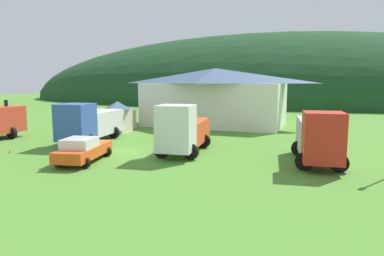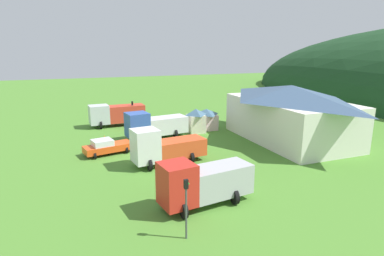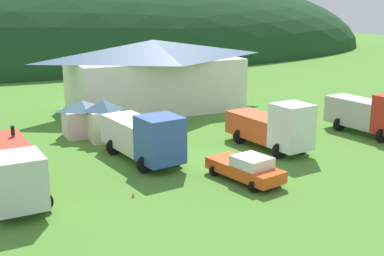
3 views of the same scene
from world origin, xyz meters
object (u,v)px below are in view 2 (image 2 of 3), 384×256
Objects in this scene: heavy_rig_white at (163,147)px; service_pickup_orange at (107,147)px; traffic_light_east at (186,203)px; crane_truck_red at (202,182)px; traffic_cone_near_pickup at (104,137)px; depot_building at (290,112)px; traffic_light_west at (133,110)px; play_shed_cream at (196,120)px; tow_truck_silver at (116,114)px; play_shed_pink at (206,119)px; box_truck_blue at (154,125)px.

heavy_rig_white is 7.10m from service_pickup_orange.
service_pickup_orange is at bearing -172.32° from traffic_light_east.
service_pickup_orange is (-14.47, -4.94, -0.97)m from crane_truck_red.
heavy_rig_white reaches higher than crane_truck_red.
traffic_light_east is 25.17m from traffic_cone_near_pickup.
traffic_light_west is at bearing -132.49° from depot_building.
traffic_light_east is (3.55, -2.51, 0.53)m from crane_truck_red.
depot_building is 12.18m from play_shed_cream.
tow_truck_silver is at bearing 158.30° from traffic_cone_near_pickup.
traffic_light_east reaches higher than service_pickup_orange.
tow_truck_silver is at bearing -119.92° from play_shed_pink.
crane_truck_red is at bearing 77.81° from box_truck_blue.
crane_truck_red is at bearing 90.98° from tow_truck_silver.
service_pickup_orange is 1.44× the size of traffic_light_east.
box_truck_blue is (-6.66, -15.37, -1.73)m from depot_building.
depot_building is at bearing 129.02° from traffic_light_east.
play_shed_cream is 12.85m from heavy_rig_white.
box_truck_blue is (8.83, 3.39, -0.02)m from tow_truck_silver.
traffic_cone_near_pickup is at bearing 64.94° from tow_truck_silver.
box_truck_blue reaches higher than play_shed_cream.
traffic_light_east is at bearing -5.29° from traffic_light_west.
play_shed_pink is 22.89m from crane_truck_red.
play_shed_cream is 0.40× the size of box_truck_blue.
traffic_light_west reaches higher than play_shed_pink.
heavy_rig_white is at bearing 92.69° from tow_truck_silver.
heavy_rig_white is 9.31m from crane_truck_red.
depot_building is at bearing -178.16° from heavy_rig_white.
box_truck_blue is at bearing 6.76° from traffic_light_west.
depot_building reaches higher than box_truck_blue.
play_shed_cream is 1.03× the size of play_shed_pink.
service_pickup_orange is at bearing -54.40° from heavy_rig_white.
traffic_cone_near_pickup is (-0.60, -13.95, -1.49)m from play_shed_pink.
crane_truck_red is 21.98m from traffic_cone_near_pickup.
heavy_rig_white is at bearing -36.09° from play_shed_cream.
play_shed_pink is at bearing -137.06° from heavy_rig_white.
crane_truck_red is 1.91× the size of traffic_light_east.
service_pickup_orange is (4.18, -6.25, -0.95)m from box_truck_blue.
traffic_light_west is at bearing 139.11° from traffic_cone_near_pickup.
depot_building is 3.16× the size of service_pickup_orange.
service_pickup_orange is at bearing -3.74° from traffic_cone_near_pickup.
tow_truck_silver is 2.49m from traffic_light_west.
depot_building is 17.13m from heavy_rig_white.
traffic_light_east reaches higher than play_shed_pink.
traffic_light_west is at bearing -98.62° from crane_truck_red.
box_truck_blue is 1.11× the size of crane_truck_red.
traffic_light_east is at bearing -50.98° from depot_building.
play_shed_cream reaches higher than play_shed_pink.
traffic_light_east is (24.39, -11.97, 0.84)m from play_shed_pink.
tow_truck_silver is 1.11× the size of crane_truck_red.
traffic_light_east is at bearing -23.13° from play_shed_cream.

